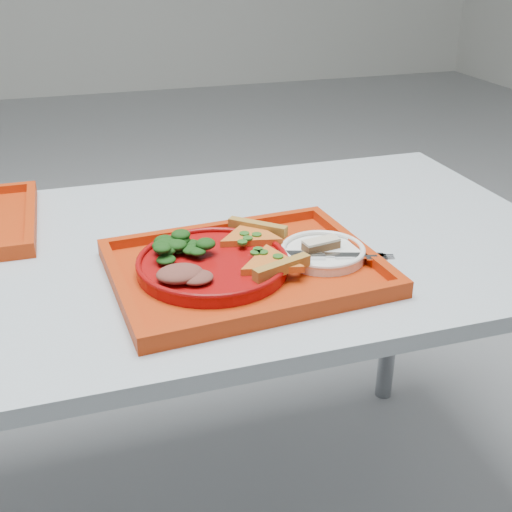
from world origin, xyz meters
name	(u,v)px	position (x,y,z in m)	size (l,w,h in m)	color
table	(155,285)	(0.00, 0.00, 0.68)	(1.60, 0.80, 0.75)	#9FAAB2
tray_main	(245,272)	(0.14, -0.14, 0.76)	(0.45, 0.35, 0.01)	#AC2B09
dinner_plate	(213,266)	(0.09, -0.13, 0.77)	(0.26, 0.26, 0.02)	maroon
side_plate	(323,254)	(0.29, -0.14, 0.77)	(0.15, 0.15, 0.01)	white
pizza_slice_a	(271,261)	(0.17, -0.18, 0.79)	(0.12, 0.11, 0.02)	orange
pizza_slice_b	(250,234)	(0.17, -0.07, 0.79)	(0.13, 0.11, 0.02)	orange
salad_heap	(184,242)	(0.05, -0.09, 0.80)	(0.09, 0.08, 0.05)	black
meat_portion	(180,274)	(0.02, -0.18, 0.79)	(0.08, 0.06, 0.02)	brown
dessert_bar	(321,244)	(0.28, -0.14, 0.79)	(0.07, 0.04, 0.02)	#4C2919
knife	(331,254)	(0.29, -0.17, 0.78)	(0.18, 0.02, 0.01)	silver
fork	(334,257)	(0.29, -0.18, 0.78)	(0.18, 0.02, 0.01)	silver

